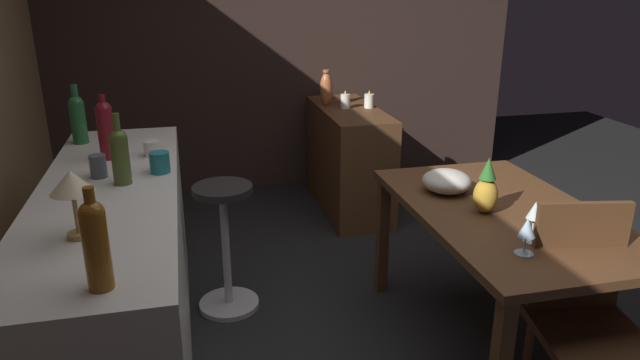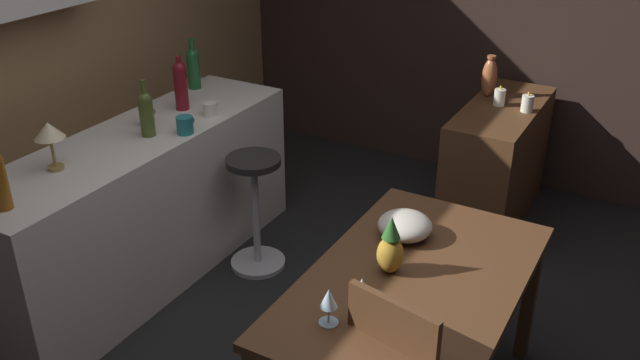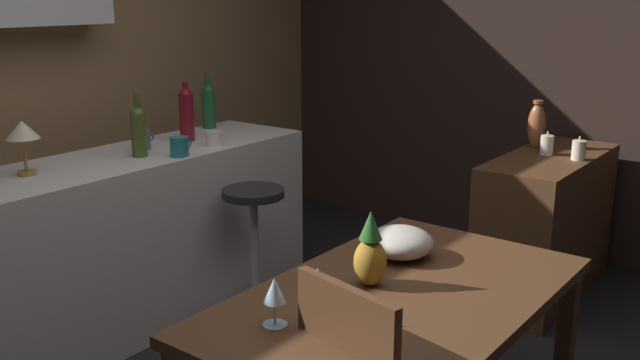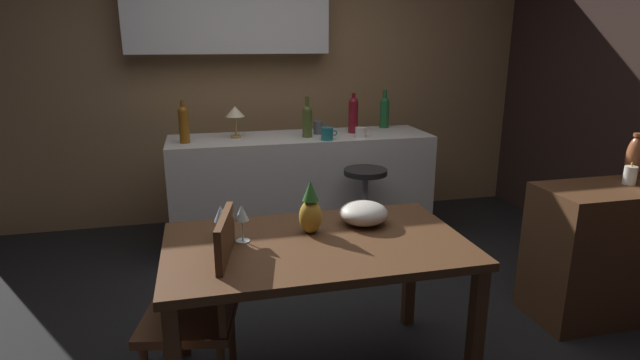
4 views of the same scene
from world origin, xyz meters
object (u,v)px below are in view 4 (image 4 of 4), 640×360
Objects in this scene: cup_slate at (318,128)px; vase_copper at (635,157)px; bar_stool at (364,213)px; cup_teal at (327,134)px; wine_glass_left at (221,215)px; fruit_bowl at (364,213)px; pineapple_centerpiece at (311,211)px; counter_lamp at (235,113)px; wine_glass_right at (242,215)px; wine_bottle_green at (384,111)px; sideboard_cabinet at (621,250)px; wine_bottle_olive at (307,120)px; wine_bottle_amber at (184,123)px; wine_bottle_ruby at (353,114)px; pillar_candle_tall at (630,175)px; dining_table at (316,258)px; cup_white at (361,132)px; chair_near_window at (204,307)px.

cup_slate is 0.39× the size of vase_copper.
bar_stool is 5.71× the size of cup_teal.
fruit_bowl is (0.71, -0.00, -0.05)m from wine_glass_left.
pineapple_centerpiece is 1.06× the size of counter_lamp.
wine_bottle_green is at bearing 53.60° from wine_glass_right.
wine_bottle_olive is at bearing 136.78° from sideboard_cabinet.
cup_slate is (-0.22, 0.57, 0.56)m from bar_stool.
sideboard_cabinet is at bearing -42.34° from cup_teal.
wine_bottle_ruby reaches higher than wine_bottle_amber.
cup_teal is at bearing -88.63° from cup_slate.
wine_bottle_ruby is at bearing 127.41° from pillar_candle_tall.
pineapple_centerpiece reaches higher than pillar_candle_tall.
cup_slate is 2.21m from pillar_candle_tall.
wine_bottle_amber is (-0.61, 1.59, 0.20)m from pineapple_centerpiece.
wine_bottle_ruby is (1.07, 1.74, 0.19)m from wine_glass_right.
bar_stool is 1.61m from wine_glass_left.
wine_bottle_green reaches higher than sideboard_cabinet.
wine_bottle_ruby is at bearing 41.91° from cup_teal.
vase_copper reaches higher than wine_glass_left.
sideboard_cabinet is at bearing 0.88° from fruit_bowl.
wine_glass_left is 1.56m from wine_bottle_amber.
cup_slate is at bearing 66.01° from wine_glass_right.
wine_glass_left is 0.62× the size of fruit_bowl.
vase_copper is at bearing -58.63° from wine_bottle_green.
dining_table is 0.50m from wine_glass_left.
wine_bottle_amber is at bearing 149.47° from sideboard_cabinet.
sideboard_cabinet is at bearing -49.27° from cup_white.
chair_near_window is at bearing -174.10° from sideboard_cabinet.
wine_bottle_green is at bearing 34.95° from cup_teal.
dining_table is 1.91× the size of bar_stool.
wine_bottle_ruby reaches higher than cup_teal.
wine_bottle_amber is 3.03m from vase_copper.
wine_bottle_green reaches higher than fruit_bowl.
wine_bottle_ruby reaches higher than pineapple_centerpiece.
wine_bottle_ruby reaches higher than sideboard_cabinet.
chair_near_window is 2.05m from wine_bottle_olive.
wine_glass_left is 2.38m from wine_bottle_green.
counter_lamp is at bearing 83.00° from wine_glass_left.
pineapple_centerpiece is at bearing -7.80° from wine_glass_left.
dining_table is 5.00× the size of vase_copper.
wine_bottle_olive is (-0.75, -0.28, -0.01)m from wine_bottle_green.
bar_stool is 2.92× the size of counter_lamp.
wine_glass_left is 0.43m from pineapple_centerpiece.
chair_near_window is 0.44m from wine_glass_right.
bar_stool is 0.67m from cup_teal.
chair_near_window is 1.28× the size of bar_stool.
wine_bottle_ruby is at bearing -152.00° from wine_bottle_green.
chair_near_window is 8.60× the size of cup_slate.
cup_slate reaches higher than pillar_candle_tall.
vase_copper is at bearing -47.51° from wine_bottle_ruby.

